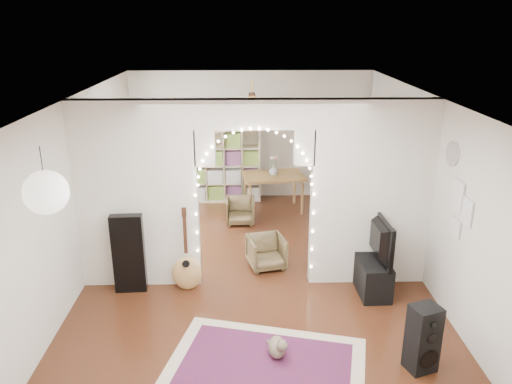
{
  "coord_description": "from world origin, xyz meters",
  "views": [
    {
      "loc": [
        -0.13,
        -6.61,
        3.71
      ],
      "look_at": [
        0.02,
        0.3,
        1.29
      ],
      "focal_mm": 35.0,
      "sensor_mm": 36.0,
      "label": 1
    }
  ],
  "objects_px": {
    "bookcase": "(224,165)",
    "dining_table": "(273,178)",
    "media_console": "(370,272)",
    "acoustic_guitar": "(186,260)",
    "floor_speaker": "(423,339)",
    "dining_chair_left": "(266,252)",
    "dining_chair_right": "(240,211)"
  },
  "relations": [
    {
      "from": "bookcase",
      "to": "dining_table",
      "type": "height_order",
      "value": "bookcase"
    },
    {
      "from": "media_console",
      "to": "bookcase",
      "type": "bearing_deg",
      "value": 119.11
    },
    {
      "from": "acoustic_guitar",
      "to": "floor_speaker",
      "type": "relative_size",
      "value": 1.36
    },
    {
      "from": "dining_table",
      "to": "dining_chair_left",
      "type": "bearing_deg",
      "value": -103.89
    },
    {
      "from": "dining_table",
      "to": "media_console",
      "type": "bearing_deg",
      "value": -76.79
    },
    {
      "from": "dining_chair_left",
      "to": "floor_speaker",
      "type": "bearing_deg",
      "value": -71.14
    },
    {
      "from": "bookcase",
      "to": "dining_table",
      "type": "distance_m",
      "value": 1.19
    },
    {
      "from": "dining_chair_left",
      "to": "dining_chair_right",
      "type": "height_order",
      "value": "dining_chair_left"
    },
    {
      "from": "media_console",
      "to": "dining_chair_right",
      "type": "distance_m",
      "value": 3.09
    },
    {
      "from": "floor_speaker",
      "to": "media_console",
      "type": "relative_size",
      "value": 0.79
    },
    {
      "from": "dining_chair_left",
      "to": "dining_chair_right",
      "type": "relative_size",
      "value": 1.03
    },
    {
      "from": "acoustic_guitar",
      "to": "dining_chair_right",
      "type": "bearing_deg",
      "value": 60.33
    },
    {
      "from": "dining_chair_right",
      "to": "floor_speaker",
      "type": "bearing_deg",
      "value": -64.28
    },
    {
      "from": "dining_chair_right",
      "to": "media_console",
      "type": "bearing_deg",
      "value": -52.39
    },
    {
      "from": "acoustic_guitar",
      "to": "dining_table",
      "type": "relative_size",
      "value": 0.82
    },
    {
      "from": "acoustic_guitar",
      "to": "media_console",
      "type": "relative_size",
      "value": 1.07
    },
    {
      "from": "acoustic_guitar",
      "to": "floor_speaker",
      "type": "height_order",
      "value": "acoustic_guitar"
    },
    {
      "from": "floor_speaker",
      "to": "dining_chair_left",
      "type": "height_order",
      "value": "floor_speaker"
    },
    {
      "from": "floor_speaker",
      "to": "dining_chair_right",
      "type": "relative_size",
      "value": 1.45
    },
    {
      "from": "bookcase",
      "to": "dining_chair_right",
      "type": "distance_m",
      "value": 1.44
    },
    {
      "from": "dining_table",
      "to": "dining_chair_right",
      "type": "relative_size",
      "value": 2.4
    },
    {
      "from": "bookcase",
      "to": "dining_chair_left",
      "type": "distance_m",
      "value": 3.22
    },
    {
      "from": "media_console",
      "to": "dining_table",
      "type": "relative_size",
      "value": 0.77
    },
    {
      "from": "dining_table",
      "to": "bookcase",
      "type": "bearing_deg",
      "value": 139.27
    },
    {
      "from": "acoustic_guitar",
      "to": "dining_chair_left",
      "type": "bearing_deg",
      "value": 17.03
    },
    {
      "from": "floor_speaker",
      "to": "bookcase",
      "type": "distance_m",
      "value": 6.03
    },
    {
      "from": "floor_speaker",
      "to": "dining_table",
      "type": "bearing_deg",
      "value": 86.11
    },
    {
      "from": "dining_chair_right",
      "to": "dining_chair_left",
      "type": "bearing_deg",
      "value": -76.72
    },
    {
      "from": "acoustic_guitar",
      "to": "dining_chair_left",
      "type": "xyz_separation_m",
      "value": [
        1.17,
        0.67,
        -0.21
      ]
    },
    {
      "from": "floor_speaker",
      "to": "bookcase",
      "type": "relative_size",
      "value": 0.5
    },
    {
      "from": "floor_speaker",
      "to": "dining_chair_left",
      "type": "xyz_separation_m",
      "value": [
        -1.61,
        2.45,
        -0.14
      ]
    },
    {
      "from": "dining_table",
      "to": "dining_chair_right",
      "type": "height_order",
      "value": "dining_table"
    }
  ]
}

